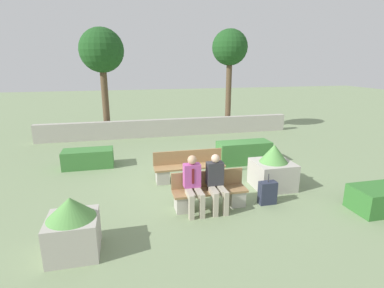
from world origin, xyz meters
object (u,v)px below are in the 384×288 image
Objects in this scene: bench_front at (210,194)px; tree_leftmost at (102,52)px; person_seated_woman at (216,180)px; planter_corner_left at (273,169)px; bench_left_side at (189,169)px; person_seated_man at (193,182)px; tree_center_left at (230,50)px; suitcase at (267,193)px; planter_corner_right at (72,226)px.

tree_leftmost reaches higher than bench_front.
person_seated_woman is 1.07× the size of planter_corner_left.
person_seated_woman is 0.27× the size of tree_leftmost.
planter_corner_left is at bearing -19.01° from bench_left_side.
tree_center_left is (3.59, 7.70, 3.14)m from person_seated_man.
bench_front is at bearing -79.18° from bench_left_side.
person_seated_man reaches higher than bench_front.
tree_leftmost reaches higher than person_seated_woman.
person_seated_woman is at bearing -75.98° from bench_left_side.
suitcase is (1.83, -0.03, -0.44)m from person_seated_man.
person_seated_man is 1.21× the size of planter_corner_right.
tree_leftmost is at bearing 179.02° from tree_center_left.
planter_corner_right is 11.11m from tree_center_left.
planter_corner_left is at bearing 19.59° from bench_front.
person_seated_woman reaches higher than bench_front.
bench_front is 3.09m from planter_corner_right.
planter_corner_left is at bearing 24.34° from person_seated_woman.
bench_front is 0.36× the size of tree_center_left.
bench_front is 1.33× the size of person_seated_man.
suitcase is at bearing 13.18° from planter_corner_right.
person_seated_woman is at bearing -70.95° from tree_leftmost.
planter_corner_left is at bearing 21.13° from planter_corner_right.
planter_corner_right is 0.23× the size of tree_leftmost.
tree_center_left is at bearing 68.42° from person_seated_woman.
bench_left_side is at bearing 152.96° from planter_corner_left.
bench_left_side is at bearing -67.08° from tree_leftmost.
planter_corner_left is (1.98, 0.71, 0.21)m from bench_front.
bench_front is at bearing -160.41° from planter_corner_left.
bench_left_side is (-0.09, 1.76, 0.01)m from bench_front.
person_seated_woman is 3.14m from planter_corner_right.
planter_corner_left reaches higher than bench_left_side.
person_seated_woman reaches higher than planter_corner_left.
tree_leftmost is (-2.15, 7.80, 3.00)m from person_seated_man.
planter_corner_right is 0.22× the size of tree_center_left.
person_seated_woman reaches higher than suitcase.
bench_front is at bearing 173.22° from suitcase.
bench_left_side is 2.70× the size of suitcase.
bench_front is at bearing -112.68° from tree_center_left.
tree_leftmost is at bearing 109.05° from person_seated_woman.
person_seated_man is 1.01× the size of person_seated_woman.
suitcase is 0.16× the size of tree_leftmost.
planter_corner_right is (-2.42, -1.03, -0.19)m from person_seated_man.
bench_left_side is 1.97m from person_seated_man.
bench_front is at bearing 129.17° from person_seated_woman.
suitcase is (1.29, -0.03, -0.43)m from person_seated_woman.
person_seated_woman reaches higher than bench_left_side.
planter_corner_right is 9.39m from tree_leftmost.
suitcase is at bearing -123.70° from planter_corner_left.
person_seated_man is at bearing 22.94° from planter_corner_right.
tree_leftmost is (-4.56, 6.96, 3.19)m from planter_corner_left.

